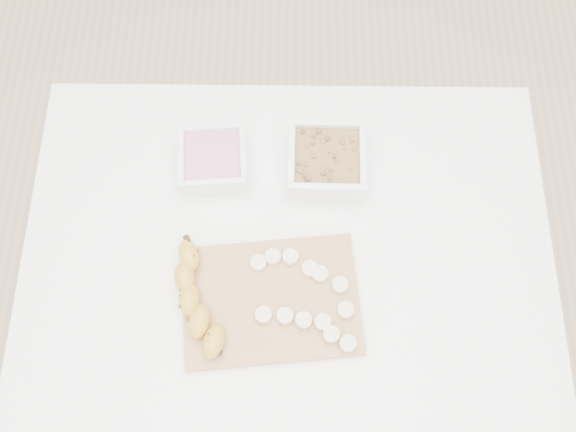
{
  "coord_description": "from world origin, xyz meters",
  "views": [
    {
      "loc": [
        0.0,
        -0.41,
        1.89
      ],
      "look_at": [
        0.0,
        0.03,
        0.81
      ],
      "focal_mm": 40.0,
      "sensor_mm": 36.0,
      "label": 1
    }
  ],
  "objects_px": {
    "bowl_yogurt": "(214,160)",
    "cutting_board": "(271,300)",
    "table": "(288,258)",
    "bowl_granola": "(326,162)",
    "banana": "(198,301)"
  },
  "relations": [
    {
      "from": "bowl_yogurt",
      "to": "cutting_board",
      "type": "relative_size",
      "value": 0.43
    },
    {
      "from": "cutting_board",
      "to": "banana",
      "type": "relative_size",
      "value": 1.47
    },
    {
      "from": "table",
      "to": "cutting_board",
      "type": "distance_m",
      "value": 0.16
    },
    {
      "from": "table",
      "to": "cutting_board",
      "type": "relative_size",
      "value": 3.14
    },
    {
      "from": "bowl_granola",
      "to": "banana",
      "type": "xyz_separation_m",
      "value": [
        -0.23,
        -0.28,
        -0.0
      ]
    },
    {
      "from": "banana",
      "to": "bowl_granola",
      "type": "bearing_deg",
      "value": 42.62
    },
    {
      "from": "bowl_yogurt",
      "to": "bowl_granola",
      "type": "distance_m",
      "value": 0.22
    },
    {
      "from": "bowl_yogurt",
      "to": "bowl_granola",
      "type": "relative_size",
      "value": 0.92
    },
    {
      "from": "table",
      "to": "bowl_granola",
      "type": "xyz_separation_m",
      "value": [
        0.07,
        0.15,
        0.13
      ]
    },
    {
      "from": "bowl_granola",
      "to": "cutting_board",
      "type": "distance_m",
      "value": 0.29
    },
    {
      "from": "table",
      "to": "cutting_board",
      "type": "bearing_deg",
      "value": -104.42
    },
    {
      "from": "cutting_board",
      "to": "banana",
      "type": "xyz_separation_m",
      "value": [
        -0.13,
        -0.01,
        0.03
      ]
    },
    {
      "from": "table",
      "to": "bowl_yogurt",
      "type": "height_order",
      "value": "bowl_yogurt"
    },
    {
      "from": "bowl_yogurt",
      "to": "cutting_board",
      "type": "height_order",
      "value": "bowl_yogurt"
    },
    {
      "from": "banana",
      "to": "table",
      "type": "bearing_deg",
      "value": 30.43
    }
  ]
}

